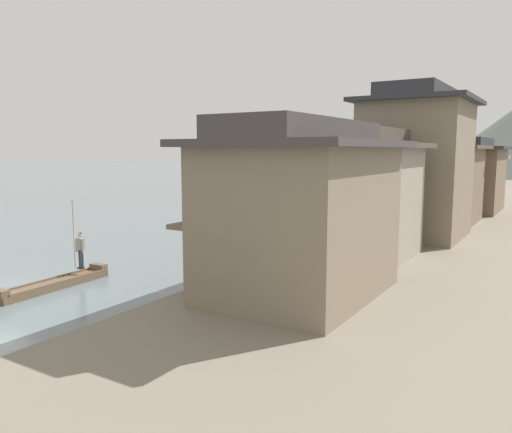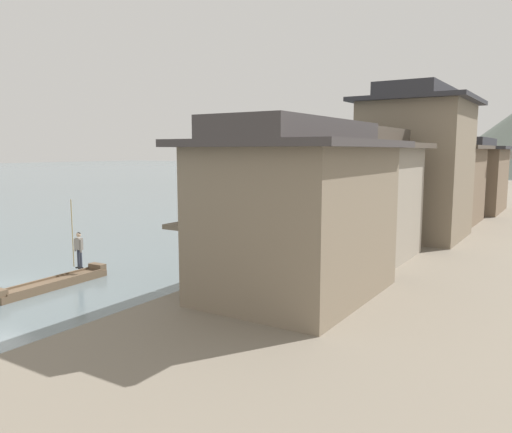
# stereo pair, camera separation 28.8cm
# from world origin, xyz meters

# --- Properties ---
(boat_foreground_poled) EXTENTS (1.13, 5.26, 0.54)m
(boat_foreground_poled) POSITION_xyz_m (1.75, 1.58, 0.17)
(boat_foreground_poled) COLOR brown
(boat_foreground_poled) RESTS_ON ground
(boatman_person) EXTENTS (0.57, 0.27, 3.04)m
(boatman_person) POSITION_xyz_m (1.66, 3.02, 1.54)
(boatman_person) COLOR black
(boatman_person) RESTS_ON boat_foreground_poled
(boat_moored_nearest) EXTENTS (1.91, 5.49, 0.70)m
(boat_moored_nearest) POSITION_xyz_m (5.92, 13.09, 0.23)
(boat_moored_nearest) COLOR brown
(boat_moored_nearest) RESTS_ON ground
(boat_moored_second) EXTENTS (1.34, 4.84, 0.37)m
(boat_moored_second) POSITION_xyz_m (6.01, 44.89, 0.12)
(boat_moored_second) COLOR #423328
(boat_moored_second) RESTS_ON ground
(boat_moored_third) EXTENTS (2.28, 5.84, 0.45)m
(boat_moored_third) POSITION_xyz_m (5.69, 53.86, 0.14)
(boat_moored_third) COLOR brown
(boat_moored_third) RESTS_ON ground
(boat_moored_far) EXTENTS (1.98, 5.62, 0.68)m
(boat_moored_far) POSITION_xyz_m (6.63, 33.06, 0.22)
(boat_moored_far) COLOR #33281E
(boat_moored_far) RESTS_ON ground
(house_waterfront_nearest) EXTENTS (6.19, 7.70, 6.14)m
(house_waterfront_nearest) POSITION_xyz_m (11.68, 4.47, 3.59)
(house_waterfront_nearest) COLOR #7F705B
(house_waterfront_nearest) RESTS_ON riverbank_right
(house_waterfront_second) EXTENTS (5.52, 6.29, 6.14)m
(house_waterfront_second) POSITION_xyz_m (11.35, 11.69, 3.60)
(house_waterfront_second) COLOR gray
(house_waterfront_second) RESTS_ON riverbank_right
(house_waterfront_tall) EXTENTS (6.64, 7.07, 8.74)m
(house_waterfront_tall) POSITION_xyz_m (11.90, 18.99, 4.89)
(house_waterfront_tall) COLOR #7F705B
(house_waterfront_tall) RESTS_ON riverbank_right
(house_waterfront_narrow) EXTENTS (6.31, 7.80, 6.14)m
(house_waterfront_narrow) POSITION_xyz_m (11.74, 25.93, 3.59)
(house_waterfront_narrow) COLOR #75604C
(house_waterfront_narrow) RESTS_ON riverbank_right
(house_waterfront_far) EXTENTS (6.92, 8.19, 6.14)m
(house_waterfront_far) POSITION_xyz_m (12.05, 34.53, 3.59)
(house_waterfront_far) COLOR #75604C
(house_waterfront_far) RESTS_ON riverbank_right
(mooring_post_dock_near) EXTENTS (0.20, 0.20, 0.80)m
(mooring_post_dock_near) POSITION_xyz_m (8.24, 4.55, 0.99)
(mooring_post_dock_near) COLOR #473828
(mooring_post_dock_near) RESTS_ON riverbank_right
(mooring_post_dock_mid) EXTENTS (0.20, 0.20, 0.96)m
(mooring_post_dock_mid) POSITION_xyz_m (8.24, 10.76, 1.07)
(mooring_post_dock_mid) COLOR #473828
(mooring_post_dock_mid) RESTS_ON riverbank_right
(stone_bridge) EXTENTS (23.33, 2.40, 5.68)m
(stone_bridge) POSITION_xyz_m (0.00, 76.94, 3.67)
(stone_bridge) COLOR gray
(stone_bridge) RESTS_ON ground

